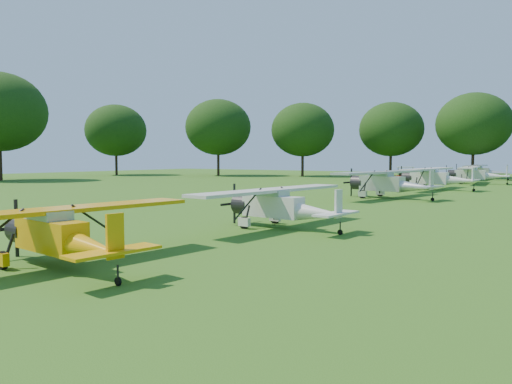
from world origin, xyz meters
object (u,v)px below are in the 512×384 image
aircraft_4 (388,181)px  golf_cart (405,177)px  aircraft_5 (435,176)px  aircraft_7 (481,170)px  aircraft_2 (58,231)px  aircraft_6 (475,173)px  aircraft_3 (281,203)px

aircraft_4 → golf_cart: size_ratio=4.47×
golf_cart → aircraft_5: bearing=-80.9°
aircraft_5 → aircraft_7: aircraft_5 is taller
aircraft_2 → golf_cart: (-6.87, 54.46, -0.42)m
aircraft_2 → aircraft_6: (1.37, 54.48, 0.21)m
aircraft_3 → aircraft_6: aircraft_6 is taller
aircraft_3 → aircraft_6: bearing=95.2°
aircraft_2 → aircraft_7: aircraft_7 is taller
aircraft_7 → golf_cart: bearing=-119.7°
aircraft_3 → aircraft_4: size_ratio=0.84×
golf_cart → aircraft_7: bearing=43.0°
aircraft_4 → golf_cart: 26.58m
aircraft_2 → aircraft_7: (-0.05, 66.81, 0.22)m
aircraft_2 → aircraft_4: bearing=97.6°
aircraft_3 → aircraft_5: 30.48m
aircraft_5 → aircraft_6: size_ratio=1.04×
aircraft_3 → aircraft_4: bearing=99.9°
aircraft_2 → aircraft_3: (1.12, 10.34, 0.04)m
aircraft_2 → aircraft_4: size_ratio=0.81×
aircraft_4 → aircraft_5: bearing=97.4°
aircraft_5 → aircraft_7: bearing=93.7°
aircraft_4 → aircraft_6: (1.67, 25.77, -0.04)m
aircraft_4 → aircraft_7: size_ratio=1.03×
aircraft_7 → golf_cart: (-6.81, -12.35, -0.64)m
aircraft_6 → aircraft_7: size_ratio=1.00×
aircraft_6 → aircraft_3: bearing=-95.8°
aircraft_7 → golf_cart: aircraft_7 is taller
aircraft_4 → golf_cart: aircraft_4 is taller
aircraft_2 → aircraft_4: (-0.30, 28.71, 0.25)m
aircraft_2 → aircraft_3: 10.40m
aircraft_2 → aircraft_3: size_ratio=0.96×
aircraft_6 → aircraft_4: bearing=-99.1°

